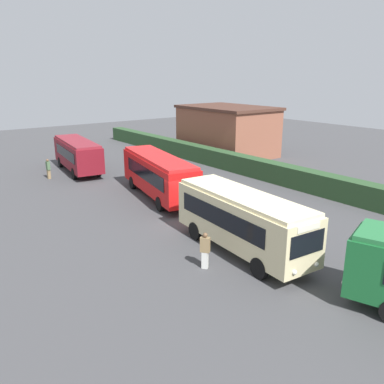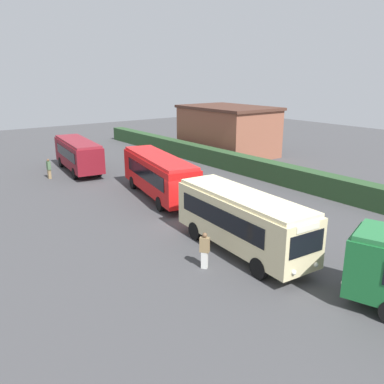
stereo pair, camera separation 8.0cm
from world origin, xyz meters
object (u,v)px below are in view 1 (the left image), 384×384
(bus_cream, at_px, (242,219))
(person_left, at_px, (48,168))
(bus_maroon, at_px, (78,154))
(person_right, at_px, (205,250))
(person_center, at_px, (250,220))
(bus_red, at_px, (158,174))
(traffic_cone, at_px, (153,171))

(bus_cream, distance_m, person_left, 21.43)
(bus_maroon, xyz_separation_m, person_right, (22.49, -2.79, -0.78))
(bus_cream, distance_m, person_center, 2.59)
(bus_cream, bearing_deg, person_left, -167.41)
(bus_maroon, xyz_separation_m, bus_red, (11.47, 1.64, 0.08))
(bus_maroon, bearing_deg, person_right, -179.75)
(bus_red, xyz_separation_m, traffic_cone, (-6.34, 3.40, -1.51))
(person_center, height_order, person_right, person_right)
(person_right, bearing_deg, person_left, 53.96)
(bus_red, relative_size, bus_cream, 1.14)
(bus_red, bearing_deg, bus_cream, -177.86)
(bus_red, xyz_separation_m, person_center, (9.34, 0.21, -0.94))
(person_right, relative_size, traffic_cone, 3.00)
(bus_red, relative_size, traffic_cone, 16.79)
(bus_maroon, xyz_separation_m, person_center, (20.81, 1.85, -0.86))
(bus_cream, height_order, person_right, bus_cream)
(bus_red, relative_size, person_center, 6.07)
(bus_red, distance_m, person_right, 11.91)
(person_left, distance_m, person_right, 21.49)
(person_center, bearing_deg, bus_red, -147.32)
(person_center, distance_m, traffic_cone, 16.01)
(person_left, xyz_separation_m, traffic_cone, (4.13, 8.17, -0.63))
(bus_maroon, distance_m, person_left, 3.39)
(person_center, height_order, traffic_cone, person_center)
(person_left, bearing_deg, traffic_cone, -26.72)
(person_center, relative_size, person_right, 0.92)
(person_right, bearing_deg, traffic_cone, 28.76)
(bus_red, bearing_deg, person_left, 36.04)
(bus_cream, relative_size, person_center, 5.31)
(bus_maroon, distance_m, person_center, 20.91)
(bus_cream, distance_m, traffic_cone, 17.90)
(bus_red, xyz_separation_m, person_right, (11.02, -4.43, -0.86))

